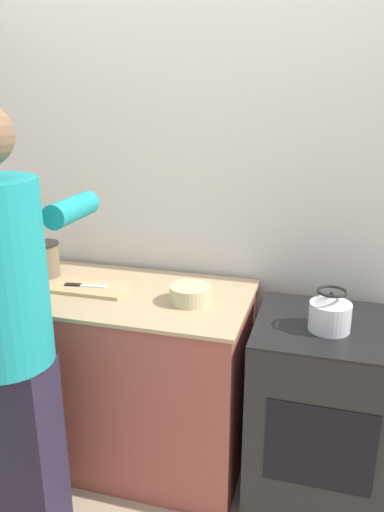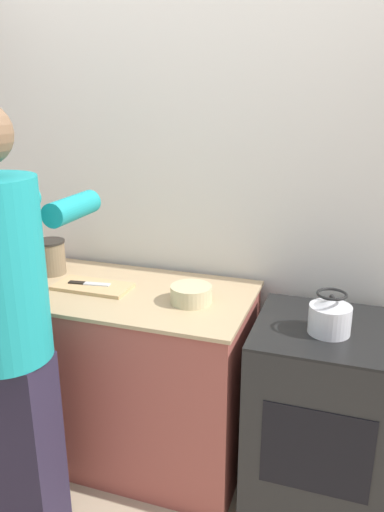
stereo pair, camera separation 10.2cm
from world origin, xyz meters
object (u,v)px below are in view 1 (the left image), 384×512
Objects in this scene: bowl_prep at (190,294)px; canister_jar at (44,259)px; oven at (321,413)px; person at (7,327)px; knife at (85,285)px; cutting_board at (89,288)px; kettle at (330,313)px.

bowl_prep is 0.85m from canister_jar.
canister_jar is at bearing 174.77° from oven.
canister_jar is (-0.27, 0.71, 0.02)m from person.
person is 8.52× the size of knife.
oven is at bearing 0.01° from bowl_prep.
canister_jar reaches higher than bowl_prep.
oven is 4.18× the size of knife.
kettle is at bearing -3.16° from cutting_board.
canister_jar reaches higher than kettle.
oven is 1.25m from cutting_board.
canister_jar is at bearing 158.78° from cutting_board.
cutting_board is 1.15m from kettle.
oven is at bearing 88.76° from kettle.
oven is at bearing -8.30° from knife.
canister_jar is (-0.32, 0.12, 0.08)m from cutting_board.
knife is at bearing 87.50° from person.
person reaches higher than cutting_board.
knife is 1.12× the size of bowl_prep.
canister_jar is (-0.29, 0.12, 0.07)m from knife.
oven is 5.01× the size of kettle.
bowl_prep is 1.05× the size of canister_jar.
kettle reaches higher than knife.
bowl_prep is (-0.63, -0.00, 0.52)m from oven.
bowl_prep is (-0.63, 0.05, -0.01)m from kettle.
oven is 1.44m from person.
cutting_board reaches higher than oven.
person reaches higher than canister_jar.
cutting_board is 1.76× the size of knife.
kettle is 0.63m from bowl_prep.
person is at bearing -156.61° from kettle.
cutting_board is 1.97× the size of bowl_prep.
cutting_board is 2.07× the size of canister_jar.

